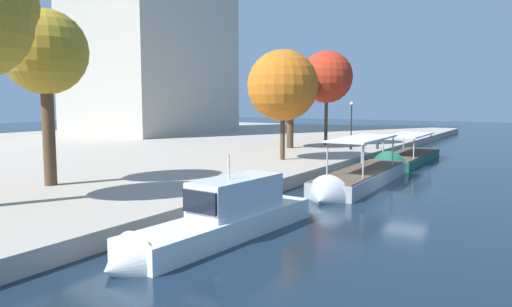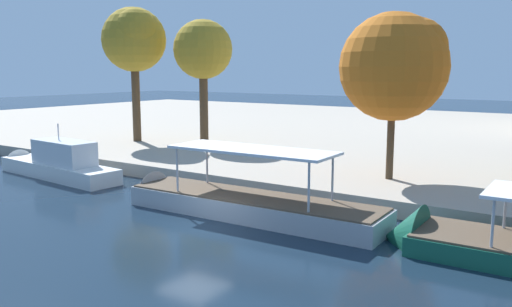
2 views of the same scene
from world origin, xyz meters
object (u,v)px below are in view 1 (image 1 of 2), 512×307
object	(u,v)px
tree_0	(41,51)
tree_3	(284,82)
tree_1	(325,78)
tree_4	(289,87)
lamp_post	(351,124)
mooring_bollard_0	(377,145)
tour_boat_2	(404,161)
motor_yacht_0	(218,224)
tour_boat_1	(357,182)

from	to	relation	value
tree_0	tree_3	bearing A→B (deg)	-17.05
tree_1	tree_4	bearing A→B (deg)	160.62
lamp_post	tree_3	distance (m)	11.39
mooring_bollard_0	lamp_post	bearing A→B (deg)	132.87
tour_boat_2	tree_0	size ratio (longest dim) A/B	1.44
motor_yacht_0	tour_boat_2	world-z (taller)	motor_yacht_0
tree_0	tree_1	bearing A→B (deg)	-5.49
tree_1	tour_boat_1	bearing A→B (deg)	-150.68
lamp_post	tree_3	bearing A→B (deg)	170.45
motor_yacht_0	tree_0	size ratio (longest dim) A/B	1.14
tree_1	tree_0	bearing A→B (deg)	174.51
tree_1	tree_4	xyz separation A→B (m)	(-4.87, 1.71, -1.03)
tree_3	tree_4	size ratio (longest dim) A/B	1.01
motor_yacht_0	tree_0	bearing A→B (deg)	-92.00
tour_boat_1	tour_boat_2	bearing A→B (deg)	-179.65
mooring_bollard_0	tree_4	world-z (taller)	tree_4
motor_yacht_0	tree_4	distance (m)	30.90
tour_boat_2	motor_yacht_0	bearing A→B (deg)	-1.10
tour_boat_2	tree_1	xyz separation A→B (m)	(4.90, 9.85, 7.72)
tour_boat_1	tour_boat_2	size ratio (longest dim) A/B	0.98
tour_boat_2	tree_3	xyz separation A→B (m)	(-8.87, 7.43, 6.80)
tree_4	mooring_bollard_0	bearing A→B (deg)	-65.62
tour_boat_1	tree_1	xyz separation A→B (m)	(18.37, 10.32, 7.62)
mooring_bollard_0	tree_4	bearing A→B (deg)	114.38
tree_4	tree_3	bearing A→B (deg)	-155.14
motor_yacht_0	tree_1	bearing A→B (deg)	-159.39
motor_yacht_0	lamp_post	bearing A→B (deg)	-165.35
tour_boat_2	tree_0	world-z (taller)	tree_0
lamp_post	motor_yacht_0	bearing A→B (deg)	-169.53
tour_boat_1	tree_1	size ratio (longest dim) A/B	1.37
motor_yacht_0	tour_boat_1	xyz separation A→B (m)	(14.52, -0.62, -0.30)
mooring_bollard_0	tree_4	xyz separation A→B (m)	(-3.60, 7.95, 5.72)
tour_boat_1	lamp_post	size ratio (longest dim) A/B	2.96
tree_0	tour_boat_1	bearing A→B (deg)	-45.43
tree_3	tour_boat_1	bearing A→B (deg)	-120.18
motor_yacht_0	tree_1	world-z (taller)	tree_1
motor_yacht_0	tree_4	size ratio (longest dim) A/B	1.27
tour_boat_1	tree_4	size ratio (longest dim) A/B	1.57
mooring_bollard_0	tree_4	size ratio (longest dim) A/B	0.08
tree_1	tree_4	size ratio (longest dim) A/B	1.15
tree_4	tree_0	bearing A→B (deg)	177.17
tour_boat_2	mooring_bollard_0	size ratio (longest dim) A/B	19.05
motor_yacht_0	tree_4	xyz separation A→B (m)	(28.02, 11.40, 6.29)
lamp_post	tree_1	bearing A→B (deg)	53.05
tour_boat_2	tree_1	world-z (taller)	tree_1
tour_boat_1	tour_boat_2	world-z (taller)	tour_boat_1
motor_yacht_0	mooring_bollard_0	xyz separation A→B (m)	(31.62, 3.45, 0.57)
tree_0	tour_boat_2	bearing A→B (deg)	-25.81
tour_boat_2	tour_boat_1	bearing A→B (deg)	1.20
tree_3	tree_4	xyz separation A→B (m)	(8.90, 4.12, -0.12)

